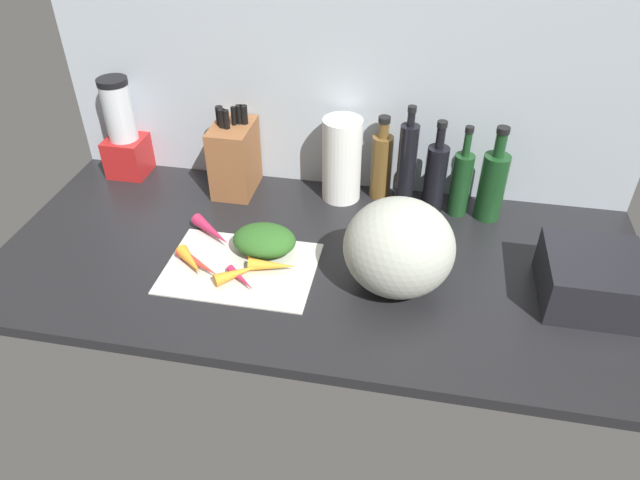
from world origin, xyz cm
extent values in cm
cube|color=black|center=(0.00, 0.00, -1.50)|extent=(170.00, 80.00, 3.00)
cube|color=#ADB7C1|center=(0.00, 38.50, 30.00)|extent=(170.00, 3.00, 60.00)
cube|color=beige|center=(-18.75, -9.52, 0.40)|extent=(38.36, 27.56, 0.80)
cone|color=orange|center=(-10.11, -9.58, 2.45)|extent=(12.51, 4.64, 3.31)
cone|color=orange|center=(-17.92, -14.01, 2.40)|extent=(11.41, 10.29, 3.20)
cone|color=orange|center=(-12.89, -2.09, 1.99)|extent=(11.14, 9.97, 2.39)
cone|color=red|center=(-28.98, -12.07, 2.21)|extent=(14.51, 9.87, 2.82)
cone|color=#B2264C|center=(-16.65, -15.38, 1.81)|extent=(9.41, 8.38, 2.02)
cone|color=orange|center=(-31.02, -11.95, 2.50)|extent=(10.44, 10.38, 3.40)
cone|color=#B2264C|center=(-30.12, 1.56, 2.57)|extent=(14.33, 12.09, 3.54)
ellipsoid|color=#2D6023|center=(-14.22, -2.10, 4.34)|extent=(16.74, 12.87, 7.08)
ellipsoid|color=#B2B7A8|center=(20.90, -9.18, 12.18)|extent=(26.41, 24.29, 24.36)
cube|color=brown|center=(-31.20, 27.95, 10.70)|extent=(11.54, 16.92, 21.40)
cylinder|color=black|center=(-34.57, 28.10, 24.15)|extent=(2.19, 2.19, 5.50)
cylinder|color=black|center=(-33.22, 26.44, 24.15)|extent=(2.08, 2.08, 5.50)
cylinder|color=black|center=(-31.87, 26.04, 24.15)|extent=(1.79, 1.79, 5.50)
cylinder|color=black|center=(-30.53, 28.63, 24.15)|extent=(1.40, 1.40, 5.50)
cylinder|color=black|center=(-29.18, 29.90, 24.15)|extent=(2.00, 2.00, 5.50)
cylinder|color=black|center=(-27.84, 30.02, 24.15)|extent=(2.14, 2.14, 5.50)
cube|color=red|center=(-68.03, 31.23, 6.09)|extent=(11.88, 11.88, 12.18)
cylinder|color=silver|center=(-68.03, 31.23, 20.97)|extent=(8.91, 8.91, 17.58)
cylinder|color=black|center=(-68.03, 31.23, 30.66)|extent=(9.09, 9.09, 1.80)
cylinder|color=white|center=(1.12, 29.50, 12.67)|extent=(11.44, 11.44, 25.34)
cylinder|color=brown|center=(12.51, 32.45, 9.81)|extent=(6.18, 6.18, 19.62)
cylinder|color=brown|center=(12.51, 32.45, 21.93)|extent=(3.03, 3.03, 4.62)
cylinder|color=black|center=(12.51, 32.45, 25.04)|extent=(3.49, 3.49, 1.60)
cylinder|color=black|center=(19.99, 27.84, 12.98)|extent=(5.36, 5.36, 25.96)
cylinder|color=black|center=(19.99, 27.84, 27.99)|extent=(2.10, 2.10, 4.05)
cylinder|color=black|center=(19.99, 27.84, 30.82)|extent=(2.41, 2.41, 1.60)
cylinder|color=black|center=(28.38, 27.92, 10.03)|extent=(6.17, 6.17, 20.06)
cylinder|color=black|center=(28.38, 27.92, 23.21)|extent=(2.48, 2.48, 6.30)
cylinder|color=black|center=(28.38, 27.92, 27.16)|extent=(2.85, 2.85, 1.60)
cylinder|color=#19421E|center=(35.64, 27.27, 9.39)|extent=(5.61, 5.61, 18.78)
cylinder|color=#19421E|center=(35.64, 27.27, 22.26)|extent=(2.09, 2.09, 6.97)
cylinder|color=black|center=(35.64, 27.27, 26.55)|extent=(2.40, 2.40, 1.60)
cylinder|color=#19421E|center=(44.19, 26.82, 9.84)|extent=(7.39, 7.39, 19.69)
cylinder|color=#19421E|center=(44.19, 26.82, 23.12)|extent=(3.07, 3.07, 6.87)
cylinder|color=black|center=(44.19, 26.82, 27.36)|extent=(3.54, 3.54, 1.60)
cube|color=black|center=(66.47, -4.57, 5.95)|extent=(22.56, 22.96, 11.90)
camera|label=1|loc=(23.09, -119.77, 95.68)|focal=32.79mm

